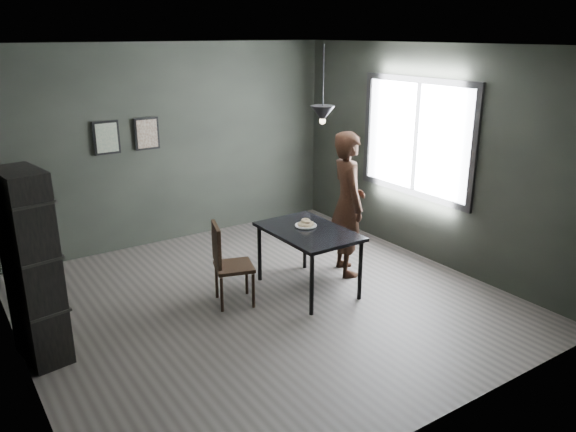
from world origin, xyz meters
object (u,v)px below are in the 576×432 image
cafe_table (308,236)px  white_plate (306,226)px  shelf_unit (32,268)px  wood_chair (226,259)px  woman (348,204)px  pendant_lamp (323,114)px

cafe_table → white_plate: 0.14m
cafe_table → shelf_unit: shelf_unit is taller
white_plate → wood_chair: 1.04m
cafe_table → woman: bearing=12.2°
shelf_unit → white_plate: bearing=-10.5°
wood_chair → white_plate: bearing=12.4°
cafe_table → shelf_unit: 2.94m
woman → shelf_unit: (-3.63, 0.05, 0.00)m
shelf_unit → cafe_table: bearing=-12.6°
cafe_table → pendant_lamp: (0.25, 0.10, 1.38)m
cafe_table → shelf_unit: bearing=176.1°
white_plate → pendant_lamp: 1.31m
wood_chair → pendant_lamp: bearing=12.9°
woman → wood_chair: bearing=109.0°
woman → shelf_unit: bearing=110.0°
cafe_table → shelf_unit: size_ratio=0.66×
woman → pendant_lamp: (-0.46, -0.05, 1.15)m
white_plate → pendant_lamp: (0.21, -0.01, 1.29)m
cafe_table → pendant_lamp: pendant_lamp is taller
cafe_table → pendant_lamp: 1.41m
white_plate → pendant_lamp: size_ratio=0.27×
white_plate → woman: 0.68m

